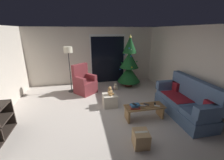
{
  "coord_description": "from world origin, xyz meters",
  "views": [
    {
      "loc": [
        -0.52,
        -3.63,
        2.35
      ],
      "look_at": [
        0.4,
        0.7,
        0.85
      ],
      "focal_mm": 23.5,
      "sensor_mm": 36.0,
      "label": 1
    }
  ],
  "objects_px": {
    "couch": "(186,102)",
    "coffee_table": "(144,110)",
    "remote_silver": "(143,106)",
    "remote_white": "(157,106)",
    "book_stack": "(135,106)",
    "ottoman": "(110,100)",
    "teddy_bear_cream_by_tree": "(115,87)",
    "teddy_bear_honey": "(110,91)",
    "remote_graphite": "(146,104)",
    "armchair": "(84,83)",
    "christmas_tree": "(129,65)",
    "floor_lamp": "(68,54)",
    "cell_phone": "(134,104)",
    "cardboard_box_taped_mid_floor": "(141,139)",
    "remote_black": "(155,104)"
  },
  "relations": [
    {
      "from": "cell_phone",
      "to": "teddy_bear_cream_by_tree",
      "type": "relative_size",
      "value": 0.5
    },
    {
      "from": "coffee_table",
      "to": "remote_white",
      "type": "bearing_deg",
      "value": -14.68
    },
    {
      "from": "armchair",
      "to": "cardboard_box_taped_mid_floor",
      "type": "height_order",
      "value": "armchair"
    },
    {
      "from": "remote_white",
      "to": "ottoman",
      "type": "relative_size",
      "value": 0.35
    },
    {
      "from": "couch",
      "to": "coffee_table",
      "type": "bearing_deg",
      "value": 176.0
    },
    {
      "from": "teddy_bear_cream_by_tree",
      "to": "teddy_bear_honey",
      "type": "bearing_deg",
      "value": -110.48
    },
    {
      "from": "cardboard_box_taped_mid_floor",
      "to": "remote_black",
      "type": "bearing_deg",
      "value": 50.33
    },
    {
      "from": "floor_lamp",
      "to": "book_stack",
      "type": "bearing_deg",
      "value": -54.27
    },
    {
      "from": "book_stack",
      "to": "ottoman",
      "type": "relative_size",
      "value": 0.64
    },
    {
      "from": "remote_silver",
      "to": "cell_phone",
      "type": "height_order",
      "value": "cell_phone"
    },
    {
      "from": "remote_silver",
      "to": "floor_lamp",
      "type": "relative_size",
      "value": 0.09
    },
    {
      "from": "book_stack",
      "to": "cardboard_box_taped_mid_floor",
      "type": "xyz_separation_m",
      "value": [
        -0.19,
        -0.9,
        -0.27
      ]
    },
    {
      "from": "christmas_tree",
      "to": "teddy_bear_cream_by_tree",
      "type": "height_order",
      "value": "christmas_tree"
    },
    {
      "from": "remote_white",
      "to": "teddy_bear_honey",
      "type": "relative_size",
      "value": 0.55
    },
    {
      "from": "remote_black",
      "to": "teddy_bear_cream_by_tree",
      "type": "xyz_separation_m",
      "value": [
        -0.62,
        2.18,
        -0.27
      ]
    },
    {
      "from": "ottoman",
      "to": "armchair",
      "type": "bearing_deg",
      "value": 120.8
    },
    {
      "from": "remote_silver",
      "to": "remote_white",
      "type": "xyz_separation_m",
      "value": [
        0.38,
        -0.09,
        0.0
      ]
    },
    {
      "from": "coffee_table",
      "to": "ottoman",
      "type": "distance_m",
      "value": 1.2
    },
    {
      "from": "book_stack",
      "to": "cell_phone",
      "type": "xyz_separation_m",
      "value": [
        -0.02,
        -0.02,
        0.07
      ]
    },
    {
      "from": "remote_graphite",
      "to": "cell_phone",
      "type": "distance_m",
      "value": 0.43
    },
    {
      "from": "coffee_table",
      "to": "cell_phone",
      "type": "distance_m",
      "value": 0.42
    },
    {
      "from": "teddy_bear_cream_by_tree",
      "to": "cardboard_box_taped_mid_floor",
      "type": "relative_size",
      "value": 0.73
    },
    {
      "from": "teddy_bear_cream_by_tree",
      "to": "coffee_table",
      "type": "bearing_deg",
      "value": -82.24
    },
    {
      "from": "remote_silver",
      "to": "teddy_bear_honey",
      "type": "bearing_deg",
      "value": -117.51
    },
    {
      "from": "remote_silver",
      "to": "remote_white",
      "type": "distance_m",
      "value": 0.39
    },
    {
      "from": "remote_graphite",
      "to": "armchair",
      "type": "distance_m",
      "value": 2.68
    },
    {
      "from": "remote_white",
      "to": "armchair",
      "type": "height_order",
      "value": "armchair"
    },
    {
      "from": "remote_graphite",
      "to": "teddy_bear_cream_by_tree",
      "type": "height_order",
      "value": "remote_graphite"
    },
    {
      "from": "remote_white",
      "to": "book_stack",
      "type": "distance_m",
      "value": 0.63
    },
    {
      "from": "remote_black",
      "to": "armchair",
      "type": "xyz_separation_m",
      "value": [
        -1.88,
        2.15,
        0.01
      ]
    },
    {
      "from": "remote_white",
      "to": "christmas_tree",
      "type": "xyz_separation_m",
      "value": [
        0.05,
        2.61,
        0.57
      ]
    },
    {
      "from": "remote_graphite",
      "to": "cell_phone",
      "type": "height_order",
      "value": "cell_phone"
    },
    {
      "from": "ottoman",
      "to": "teddy_bear_cream_by_tree",
      "type": "relative_size",
      "value": 1.54
    },
    {
      "from": "teddy_bear_honey",
      "to": "remote_graphite",
      "type": "bearing_deg",
      "value": -44.04
    },
    {
      "from": "coffee_table",
      "to": "christmas_tree",
      "type": "distance_m",
      "value": 2.65
    },
    {
      "from": "remote_black",
      "to": "teddy_bear_honey",
      "type": "relative_size",
      "value": 0.55
    },
    {
      "from": "remote_silver",
      "to": "book_stack",
      "type": "distance_m",
      "value": 0.26
    },
    {
      "from": "cell_phone",
      "to": "cardboard_box_taped_mid_floor",
      "type": "xyz_separation_m",
      "value": [
        -0.17,
        -0.89,
        -0.34
      ]
    },
    {
      "from": "remote_graphite",
      "to": "teddy_bear_cream_by_tree",
      "type": "xyz_separation_m",
      "value": [
        -0.37,
        2.15,
        -0.27
      ]
    },
    {
      "from": "armchair",
      "to": "teddy_bear_cream_by_tree",
      "type": "xyz_separation_m",
      "value": [
        1.26,
        0.03,
        -0.28
      ]
    },
    {
      "from": "christmas_tree",
      "to": "cardboard_box_taped_mid_floor",
      "type": "distance_m",
      "value": 3.68
    },
    {
      "from": "remote_black",
      "to": "remote_white",
      "type": "relative_size",
      "value": 1.0
    },
    {
      "from": "remote_silver",
      "to": "christmas_tree",
      "type": "relative_size",
      "value": 0.07
    },
    {
      "from": "christmas_tree",
      "to": "coffee_table",
      "type": "bearing_deg",
      "value": -98.38
    },
    {
      "from": "christmas_tree",
      "to": "floor_lamp",
      "type": "height_order",
      "value": "christmas_tree"
    },
    {
      "from": "coffee_table",
      "to": "floor_lamp",
      "type": "relative_size",
      "value": 0.62
    },
    {
      "from": "remote_graphite",
      "to": "cardboard_box_taped_mid_floor",
      "type": "distance_m",
      "value": 1.18
    },
    {
      "from": "armchair",
      "to": "remote_silver",
      "type": "bearing_deg",
      "value": -55.24
    },
    {
      "from": "christmas_tree",
      "to": "cardboard_box_taped_mid_floor",
      "type": "xyz_separation_m",
      "value": [
        -0.87,
        -3.48,
        -0.8
      ]
    },
    {
      "from": "coffee_table",
      "to": "teddy_bear_cream_by_tree",
      "type": "bearing_deg",
      "value": 97.76
    }
  ]
}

